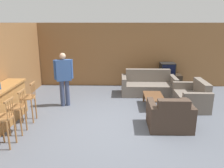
{
  "coord_description": "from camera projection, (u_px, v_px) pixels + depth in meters",
  "views": [
    {
      "loc": [
        0.1,
        -5.33,
        2.62
      ],
      "look_at": [
        -0.1,
        0.89,
        0.85
      ],
      "focal_mm": 35.0,
      "sensor_mm": 36.0,
      "label": 1
    }
  ],
  "objects": [
    {
      "name": "ground_plane",
      "position": [
        115.0,
        124.0,
        5.85
      ],
      "size": [
        24.0,
        24.0,
        0.0
      ],
      "primitive_type": "plane",
      "color": "#565B66"
    },
    {
      "name": "wall_back",
      "position": [
        116.0,
        55.0,
        9.05
      ],
      "size": [
        9.4,
        0.08,
        2.6
      ],
      "color": "olive",
      "rests_on": "ground_plane"
    },
    {
      "name": "wall_left",
      "position": [
        13.0,
        65.0,
        6.89
      ],
      "size": [
        0.08,
        8.7,
        2.6
      ],
      "color": "olive",
      "rests_on": "ground_plane"
    },
    {
      "name": "bar_chair_near",
      "position": [
        4.0,
        121.0,
        4.63
      ],
      "size": [
        0.42,
        0.42,
        1.09
      ],
      "color": "#996638",
      "rests_on": "ground_plane"
    },
    {
      "name": "bar_chair_mid",
      "position": [
        17.0,
        110.0,
        5.19
      ],
      "size": [
        0.41,
        0.41,
        1.09
      ],
      "color": "#996638",
      "rests_on": "ground_plane"
    },
    {
      "name": "bar_chair_far",
      "position": [
        28.0,
        100.0,
        5.85
      ],
      "size": [
        0.43,
        0.43,
        1.09
      ],
      "color": "#996638",
      "rests_on": "ground_plane"
    },
    {
      "name": "couch_far",
      "position": [
        148.0,
        86.0,
        8.2
      ],
      "size": [
        2.0,
        0.93,
        0.89
      ],
      "color": "#70665B",
      "rests_on": "ground_plane"
    },
    {
      "name": "armchair_near",
      "position": [
        170.0,
        117.0,
        5.53
      ],
      "size": [
        1.07,
        0.88,
        0.87
      ],
      "color": "#423328",
      "rests_on": "ground_plane"
    },
    {
      "name": "loveseat_right",
      "position": [
        192.0,
        98.0,
        6.94
      ],
      "size": [
        0.86,
        1.36,
        0.85
      ],
      "color": "#70665B",
      "rests_on": "ground_plane"
    },
    {
      "name": "coffee_table",
      "position": [
        154.0,
        97.0,
        6.95
      ],
      "size": [
        0.59,
        1.03,
        0.36
      ],
      "color": "brown",
      "rests_on": "ground_plane"
    },
    {
      "name": "tv_unit",
      "position": [
        166.0,
        81.0,
        8.92
      ],
      "size": [
        1.15,
        0.52,
        0.58
      ],
      "color": "#2D2319",
      "rests_on": "ground_plane"
    },
    {
      "name": "tv",
      "position": [
        167.0,
        69.0,
        8.78
      ],
      "size": [
        0.58,
        0.5,
        0.47
      ],
      "color": "black",
      "rests_on": "tv_unit"
    },
    {
      "name": "person_by_window",
      "position": [
        64.0,
        77.0,
        6.86
      ],
      "size": [
        0.57,
        0.31,
        1.72
      ],
      "color": "#384260",
      "rests_on": "ground_plane"
    }
  ]
}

